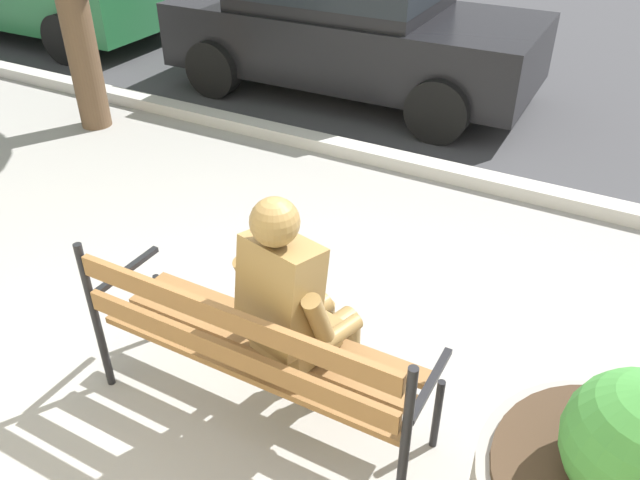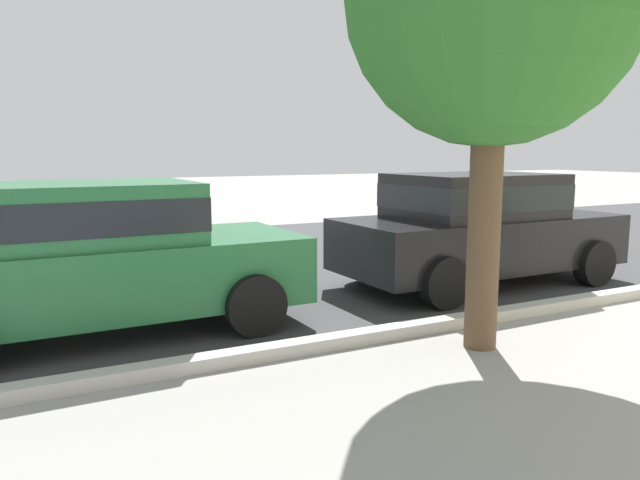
# 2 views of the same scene
# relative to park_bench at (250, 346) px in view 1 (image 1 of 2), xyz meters

# --- Properties ---
(ground_plane) EXTENTS (80.00, 80.00, 0.00)m
(ground_plane) POSITION_rel_park_bench_xyz_m (0.08, 0.24, -0.54)
(ground_plane) COLOR gray
(street_surface) EXTENTS (60.00, 9.00, 0.01)m
(street_surface) POSITION_rel_park_bench_xyz_m (0.08, 7.74, -0.54)
(street_surface) COLOR #38383A
(street_surface) RESTS_ON ground
(curb_stone) EXTENTS (60.00, 0.20, 0.12)m
(curb_stone) POSITION_rel_park_bench_xyz_m (0.08, 3.14, -0.48)
(curb_stone) COLOR #B2AFA8
(curb_stone) RESTS_ON ground
(park_bench) EXTENTS (1.80, 0.53, 0.95)m
(park_bench) POSITION_rel_park_bench_xyz_m (0.00, 0.00, 0.00)
(park_bench) COLOR brown
(park_bench) RESTS_ON ground
(bronze_statue_seated) EXTENTS (0.76, 0.80, 1.37)m
(bronze_statue_seated) POSITION_rel_park_bench_xyz_m (0.19, 0.21, 0.12)
(bronze_statue_seated) COLOR olive
(bronze_statue_seated) RESTS_ON ground
(parked_car_black) EXTENTS (4.13, 1.97, 1.56)m
(parked_car_black) POSITION_rel_park_bench_xyz_m (-1.80, 4.66, 0.30)
(parked_car_black) COLOR black
(parked_car_black) RESTS_ON ground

